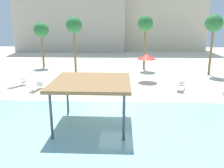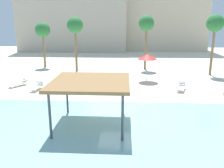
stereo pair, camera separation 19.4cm
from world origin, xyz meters
The scene contains 13 objects.
ground_plane centered at (0.00, 0.00, 0.00)m, with size 80.00×80.00×0.00m, color beige.
lagoon_water centered at (0.00, -5.25, 0.02)m, with size 44.00×13.50×0.04m, color #8CC6CC.
shade_pavilion centered at (-1.39, -2.69, 2.58)m, with size 4.43×4.43×2.75m.
beach_umbrella_red_1 centered at (2.79, 8.22, 2.52)m, with size 1.95×1.95×2.80m.
lounge_chair_0 centered at (-9.44, 5.67, 0.33)m, with size 1.55×1.91×0.74m.
lounge_chair_1 centered at (-7.29, 4.53, 0.33)m, with size 0.81×1.95×0.74m.
lounge_chair_2 centered at (5.62, 5.07, 0.33)m, with size 1.13×1.99×0.74m.
lounge_chair_4 centered at (-4.86, 6.07, 0.33)m, with size 0.97×1.98×0.74m.
palm_tree_0 centered at (-10.07, 15.13, 4.74)m, with size 1.90×1.90×5.81m.
palm_tree_1 centered at (3.09, 14.37, 5.52)m, with size 1.90×1.90×6.64m.
palm_tree_2 centered at (10.25, 11.46, 5.57)m, with size 1.90×1.90×6.70m.
palm_tree_3 centered at (-5.37, 12.91, 5.33)m, with size 1.90×1.90×6.44m.
hotel_block_0 centered at (-9.83, 34.39, 7.80)m, with size 21.09×9.60×15.60m, color #B2A893.
Camera 1 is at (0.37, -15.85, 6.08)m, focal length 38.50 mm.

